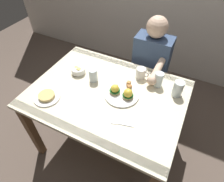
{
  "coord_description": "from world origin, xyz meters",
  "views": [
    {
      "loc": [
        0.5,
        -0.91,
        1.81
      ],
      "look_at": [
        0.05,
        0.0,
        0.78
      ],
      "focal_mm": 30.25,
      "sensor_mm": 36.0,
      "label": 1
    }
  ],
  "objects_px": {
    "eggs_benedict_plate": "(122,93)",
    "side_plate": "(47,97)",
    "dining_table": "(107,102)",
    "water_glass_far": "(93,76)",
    "diner_person": "(150,66)",
    "fork": "(121,124)",
    "fruit_bowl": "(78,70)",
    "water_glass_near": "(158,80)",
    "water_glass_extra": "(178,89)",
    "coffee_mug": "(141,73)"
  },
  "relations": [
    {
      "from": "water_glass_extra",
      "to": "side_plate",
      "type": "xyz_separation_m",
      "value": [
        -0.88,
        -0.48,
        -0.04
      ]
    },
    {
      "from": "dining_table",
      "to": "diner_person",
      "type": "xyz_separation_m",
      "value": [
        0.17,
        0.6,
        0.02
      ]
    },
    {
      "from": "eggs_benedict_plate",
      "to": "diner_person",
      "type": "xyz_separation_m",
      "value": [
        0.05,
        0.57,
        -0.12
      ]
    },
    {
      "from": "coffee_mug",
      "to": "diner_person",
      "type": "bearing_deg",
      "value": 90.86
    },
    {
      "from": "water_glass_near",
      "to": "eggs_benedict_plate",
      "type": "bearing_deg",
      "value": -132.71
    },
    {
      "from": "fork",
      "to": "water_glass_extra",
      "type": "xyz_separation_m",
      "value": [
        0.27,
        0.44,
        0.05
      ]
    },
    {
      "from": "coffee_mug",
      "to": "side_plate",
      "type": "bearing_deg",
      "value": -135.68
    },
    {
      "from": "water_glass_far",
      "to": "side_plate",
      "type": "xyz_separation_m",
      "value": [
        -0.22,
        -0.33,
        -0.03
      ]
    },
    {
      "from": "dining_table",
      "to": "side_plate",
      "type": "bearing_deg",
      "value": -146.54
    },
    {
      "from": "fruit_bowl",
      "to": "fork",
      "type": "bearing_deg",
      "value": -30.07
    },
    {
      "from": "dining_table",
      "to": "coffee_mug",
      "type": "distance_m",
      "value": 0.37
    },
    {
      "from": "coffee_mug",
      "to": "diner_person",
      "type": "distance_m",
      "value": 0.34
    },
    {
      "from": "side_plate",
      "to": "diner_person",
      "type": "bearing_deg",
      "value": 57.12
    },
    {
      "from": "water_glass_far",
      "to": "water_glass_extra",
      "type": "xyz_separation_m",
      "value": [
        0.66,
        0.14,
        0.01
      ]
    },
    {
      "from": "coffee_mug",
      "to": "diner_person",
      "type": "height_order",
      "value": "diner_person"
    },
    {
      "from": "water_glass_near",
      "to": "water_glass_far",
      "type": "xyz_separation_m",
      "value": [
        -0.5,
        -0.18,
        -0.01
      ]
    },
    {
      "from": "water_glass_far",
      "to": "side_plate",
      "type": "bearing_deg",
      "value": -123.05
    },
    {
      "from": "water_glass_extra",
      "to": "side_plate",
      "type": "distance_m",
      "value": 1.0
    },
    {
      "from": "water_glass_near",
      "to": "diner_person",
      "type": "relative_size",
      "value": 0.11
    },
    {
      "from": "diner_person",
      "to": "side_plate",
      "type": "bearing_deg",
      "value": -122.88
    },
    {
      "from": "water_glass_near",
      "to": "water_glass_extra",
      "type": "relative_size",
      "value": 0.97
    },
    {
      "from": "diner_person",
      "to": "water_glass_extra",
      "type": "bearing_deg",
      "value": -49.26
    },
    {
      "from": "dining_table",
      "to": "water_glass_far",
      "type": "bearing_deg",
      "value": 154.27
    },
    {
      "from": "eggs_benedict_plate",
      "to": "water_glass_far",
      "type": "bearing_deg",
      "value": 169.83
    },
    {
      "from": "water_glass_far",
      "to": "water_glass_extra",
      "type": "relative_size",
      "value": 0.86
    },
    {
      "from": "eggs_benedict_plate",
      "to": "side_plate",
      "type": "relative_size",
      "value": 1.35
    },
    {
      "from": "coffee_mug",
      "to": "water_glass_extra",
      "type": "distance_m",
      "value": 0.33
    },
    {
      "from": "side_plate",
      "to": "diner_person",
      "type": "xyz_separation_m",
      "value": [
        0.55,
        0.85,
        -0.1
      ]
    },
    {
      "from": "water_glass_extra",
      "to": "water_glass_far",
      "type": "bearing_deg",
      "value": -167.69
    },
    {
      "from": "fruit_bowl",
      "to": "coffee_mug",
      "type": "xyz_separation_m",
      "value": [
        0.51,
        0.19,
        0.02
      ]
    },
    {
      "from": "coffee_mug",
      "to": "water_glass_near",
      "type": "bearing_deg",
      "value": -10.71
    },
    {
      "from": "water_glass_near",
      "to": "side_plate",
      "type": "distance_m",
      "value": 0.88
    },
    {
      "from": "water_glass_far",
      "to": "diner_person",
      "type": "distance_m",
      "value": 0.63
    },
    {
      "from": "coffee_mug",
      "to": "diner_person",
      "type": "relative_size",
      "value": 0.1
    },
    {
      "from": "dining_table",
      "to": "diner_person",
      "type": "relative_size",
      "value": 1.05
    },
    {
      "from": "fruit_bowl",
      "to": "dining_table",
      "type": "bearing_deg",
      "value": -17.2
    },
    {
      "from": "water_glass_near",
      "to": "water_glass_far",
      "type": "relative_size",
      "value": 1.13
    },
    {
      "from": "water_glass_extra",
      "to": "side_plate",
      "type": "bearing_deg",
      "value": -151.42
    },
    {
      "from": "coffee_mug",
      "to": "water_glass_far",
      "type": "distance_m",
      "value": 0.4
    },
    {
      "from": "dining_table",
      "to": "fork",
      "type": "distance_m",
      "value": 0.33
    },
    {
      "from": "diner_person",
      "to": "fork",
      "type": "bearing_deg",
      "value": -86.15
    },
    {
      "from": "water_glass_near",
      "to": "diner_person",
      "type": "distance_m",
      "value": 0.4
    },
    {
      "from": "fork",
      "to": "fruit_bowl",
      "type": "bearing_deg",
      "value": 149.93
    },
    {
      "from": "side_plate",
      "to": "diner_person",
      "type": "height_order",
      "value": "diner_person"
    },
    {
      "from": "side_plate",
      "to": "water_glass_extra",
      "type": "bearing_deg",
      "value": 28.58
    },
    {
      "from": "fork",
      "to": "side_plate",
      "type": "bearing_deg",
      "value": -176.83
    },
    {
      "from": "eggs_benedict_plate",
      "to": "side_plate",
      "type": "bearing_deg",
      "value": -150.59
    },
    {
      "from": "dining_table",
      "to": "water_glass_far",
      "type": "xyz_separation_m",
      "value": [
        -0.17,
        0.08,
        0.15
      ]
    },
    {
      "from": "water_glass_near",
      "to": "water_glass_far",
      "type": "height_order",
      "value": "water_glass_near"
    },
    {
      "from": "dining_table",
      "to": "coffee_mug",
      "type": "height_order",
      "value": "coffee_mug"
    }
  ]
}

